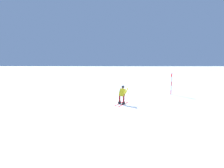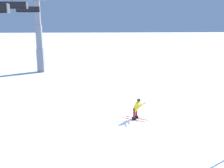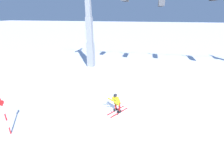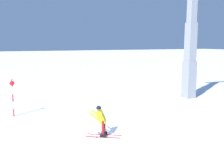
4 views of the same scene
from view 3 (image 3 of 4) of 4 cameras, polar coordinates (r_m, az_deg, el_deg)
The scene contains 5 objects.
ground_plane at distance 12.04m, azimuth -1.18°, elevation -7.40°, with size 260.00×260.00×0.00m, color white.
skier_carving_main at distance 10.78m, azimuth 1.52°, elevation -6.29°, with size 1.30×1.65×1.57m.
lift_tower_near at distance 20.28m, azimuth -7.87°, elevation 16.86°, with size 0.81×3.05×9.34m.
chairlift_seat_second at distance 18.90m, azimuth 16.75°, elevation 25.74°, with size 0.61×2.39×2.39m.
trail_marker_pole at distance 10.47m, azimuth -33.48°, elevation -9.30°, with size 0.07×0.28×2.24m.
Camera 3 is at (2.56, -9.99, 6.21)m, focal length 25.92 mm.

